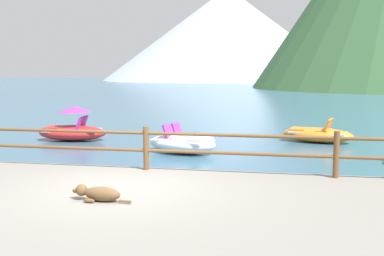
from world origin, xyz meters
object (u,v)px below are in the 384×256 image
(pedal_boat_1, at_px, (72,129))
(pedal_boat_3, at_px, (182,143))
(dog_resting, at_px, (98,194))
(pedal_boat_2, at_px, (317,134))

(pedal_boat_1, distance_m, pedal_boat_3, 4.81)
(dog_resting, relative_size, pedal_boat_2, 0.40)
(dog_resting, xyz_separation_m, pedal_boat_2, (4.25, 9.83, -0.25))
(dog_resting, xyz_separation_m, pedal_boat_3, (-0.04, 6.84, -0.22))
(dog_resting, bearing_deg, pedal_boat_1, 117.94)
(dog_resting, height_order, pedal_boat_3, pedal_boat_3)
(dog_resting, height_order, pedal_boat_1, pedal_boat_1)
(pedal_boat_2, xyz_separation_m, pedal_boat_3, (-4.29, -3.00, 0.03))
(dog_resting, bearing_deg, pedal_boat_2, 66.63)
(pedal_boat_1, distance_m, pedal_boat_2, 8.88)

